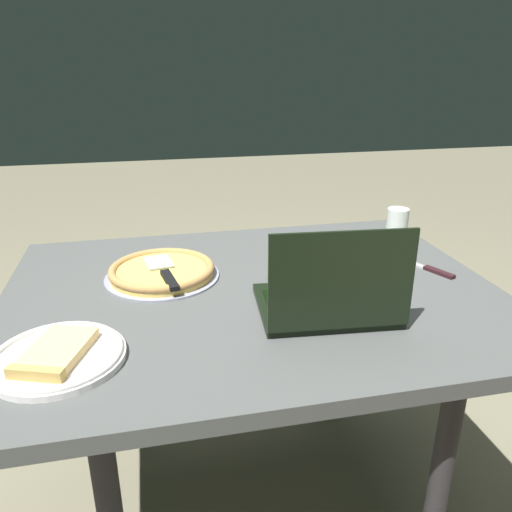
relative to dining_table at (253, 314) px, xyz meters
The scene contains 7 objects.
ground_plane 0.70m from the dining_table, ahead, with size 12.00×12.00×0.00m, color #7A745C.
dining_table is the anchor object (origin of this frame).
laptop 0.26m from the dining_table, 52.43° to the right, with size 0.33×0.28×0.24m.
pizza_plate 0.52m from the dining_table, 151.02° to the right, with size 0.26×0.26×0.04m.
pizza_tray 0.27m from the dining_table, 151.09° to the left, with size 0.31×0.31×0.04m.
table_knife 0.52m from the dining_table, ahead, with size 0.11×0.21×0.01m.
drink_cup 0.64m from the dining_table, 27.67° to the left, with size 0.07×0.07×0.10m.
Camera 1 is at (-0.24, -1.16, 1.33)m, focal length 35.14 mm.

